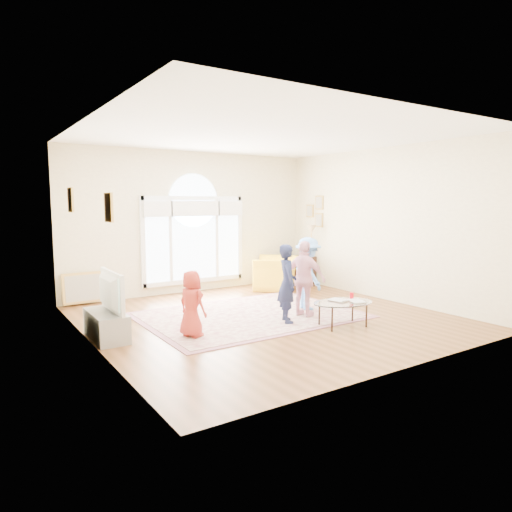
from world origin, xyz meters
TOP-DOWN VIEW (x-y plane):
  - ground at (0.00, 0.00)m, footprint 6.00×6.00m
  - room_shell at (0.01, 2.83)m, footprint 6.00×6.00m
  - area_rug at (-0.16, 0.32)m, footprint 3.60×2.60m
  - rug_border at (-0.16, 0.32)m, footprint 3.80×2.80m
  - tv_console at (-2.75, 0.30)m, footprint 0.45×1.00m
  - television at (-2.74, 0.30)m, footprint 0.17×1.06m
  - coffee_table at (0.74, -1.15)m, footprint 1.15×0.84m
  - armchair at (1.80, 2.18)m, footprint 1.52×1.53m
  - side_cabinet at (2.78, 2.36)m, footprint 0.40×0.50m
  - floor_lamp at (2.69, 2.00)m, footprint 0.31×0.31m
  - plant_pedestal at (2.70, 2.30)m, footprint 0.20×0.20m
  - potted_plant at (2.70, 2.30)m, footprint 0.38×0.33m
  - leaning_picture at (-2.50, 2.90)m, footprint 0.80×0.14m
  - child_red at (-1.63, -0.35)m, footprint 0.47×0.58m
  - child_navy at (0.10, -0.46)m, footprint 0.48×0.57m
  - child_pink at (0.61, -0.30)m, footprint 0.62×0.86m
  - child_blue at (1.01, 0.09)m, footprint 0.72×0.99m

SIDE VIEW (x-z plane):
  - ground at x=0.00m, z-range 0.00..0.00m
  - leaning_picture at x=-2.50m, z-range -0.31..0.31m
  - rug_border at x=-0.16m, z-range 0.00..0.01m
  - area_rug at x=-0.16m, z-range 0.00..0.02m
  - tv_console at x=-2.75m, z-range 0.00..0.42m
  - side_cabinet at x=2.78m, z-range 0.00..0.70m
  - plant_pedestal at x=2.70m, z-range 0.00..0.70m
  - armchair at x=1.80m, z-range 0.00..0.75m
  - coffee_table at x=0.74m, z-range 0.13..0.67m
  - child_red at x=-1.63m, z-range 0.02..1.04m
  - child_navy at x=0.10m, z-range 0.02..1.36m
  - child_pink at x=0.61m, z-range 0.02..1.38m
  - child_blue at x=1.01m, z-range 0.02..1.40m
  - television at x=-2.74m, z-range 0.42..1.03m
  - potted_plant at x=2.70m, z-range 0.70..1.12m
  - floor_lamp at x=2.69m, z-range 0.53..2.04m
  - room_shell at x=0.01m, z-range -1.43..4.57m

